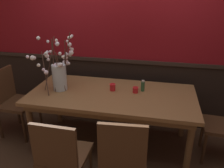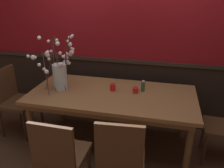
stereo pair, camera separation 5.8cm
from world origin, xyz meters
name	(u,v)px [view 1 (the left image)]	position (x,y,z in m)	size (l,w,h in m)	color
ground_plane	(112,144)	(0.00, 0.00, 0.00)	(24.00, 24.00, 0.00)	#4C3321
back_wall	(123,31)	(0.00, 0.70, 1.38)	(5.78, 0.14, 2.77)	black
dining_table	(112,99)	(0.00, 0.00, 0.67)	(2.00, 0.96, 0.75)	olive
chair_near_side_left	(62,155)	(-0.28, -0.90, 0.50)	(0.44, 0.44, 0.89)	#4C301C
chair_head_west_end	(13,98)	(-1.39, 0.01, 0.53)	(0.46, 0.48, 0.93)	#4C301C
chair_near_side_right	(123,160)	(0.29, -0.89, 0.54)	(0.45, 0.44, 0.96)	#4C301C
chair_far_side_right	(140,83)	(0.26, 0.88, 0.54)	(0.49, 0.47, 0.97)	#4C301C
vase_with_blossoms	(59,73)	(-0.66, -0.02, 0.97)	(0.46, 0.42, 0.71)	silver
candle_holder_nearer_center	(135,90)	(0.28, 0.07, 0.79)	(0.07, 0.07, 0.07)	red
candle_holder_nearer_edge	(113,87)	(-0.01, 0.08, 0.79)	(0.07, 0.07, 0.09)	red
condiment_bottle	(143,86)	(0.36, 0.14, 0.81)	(0.05, 0.05, 0.14)	#2D5633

